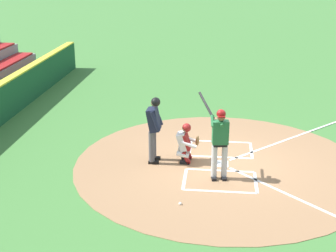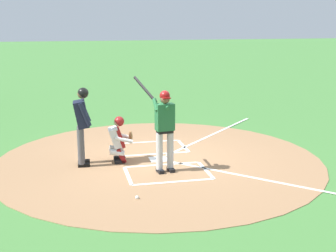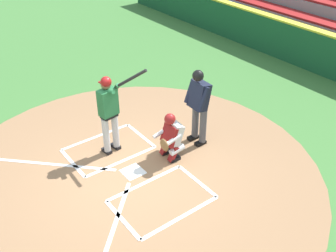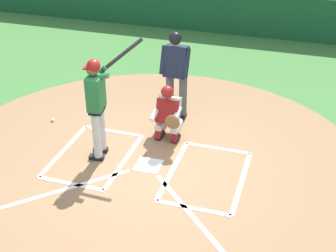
{
  "view_description": "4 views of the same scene",
  "coord_description": "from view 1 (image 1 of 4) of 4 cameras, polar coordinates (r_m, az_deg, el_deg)",
  "views": [
    {
      "loc": [
        12.21,
        -0.12,
        5.48
      ],
      "look_at": [
        0.51,
        -1.39,
        1.24
      ],
      "focal_mm": 51.66,
      "sensor_mm": 36.0,
      "label": 1
    },
    {
      "loc": [
        10.66,
        -2.11,
        3.43
      ],
      "look_at": [
        0.01,
        0.24,
        0.85
      ],
      "focal_mm": 49.14,
      "sensor_mm": 36.0,
      "label": 2
    },
    {
      "loc": [
        -5.62,
        3.29,
        5.32
      ],
      "look_at": [
        -0.36,
        -0.67,
        1.1
      ],
      "focal_mm": 41.78,
      "sensor_mm": 36.0,
      "label": 3
    },
    {
      "loc": [
        -2.4,
        6.51,
        4.79
      ],
      "look_at": [
        -0.45,
        0.29,
        1.05
      ],
      "focal_mm": 51.04,
      "sensor_mm": 36.0,
      "label": 4
    }
  ],
  "objects": [
    {
      "name": "plate_umpire",
      "position": [
        13.05,
        -1.68,
        0.07
      ],
      "size": [
        0.59,
        0.42,
        1.86
      ],
      "color": "#4C4C51",
      "rests_on": "ground"
    },
    {
      "name": "batter",
      "position": [
        12.11,
        6.11,
        -1.52
      ],
      "size": [
        0.88,
        0.82,
        2.13
      ],
      "color": "#BCBCBC",
      "rests_on": "ground"
    },
    {
      "name": "dirt_circle",
      "position": [
        13.38,
        6.18,
        -4.47
      ],
      "size": [
        8.0,
        8.0,
        0.01
      ],
      "primitive_type": "cylinder",
      "color": "#99704C",
      "rests_on": "ground"
    },
    {
      "name": "catcher",
      "position": [
        13.24,
        2.13,
        -1.88
      ],
      "size": [
        0.59,
        0.62,
        1.13
      ],
      "color": "black",
      "rests_on": "ground"
    },
    {
      "name": "home_plate_and_chalk",
      "position": [
        13.42,
        9.96,
        -4.56
      ],
      "size": [
        7.93,
        4.91,
        0.01
      ],
      "color": "white",
      "rests_on": "dirt_circle"
    },
    {
      "name": "ground_plane",
      "position": [
        13.38,
        6.18,
        -4.49
      ],
      "size": [
        120.0,
        120.0,
        0.0
      ],
      "primitive_type": "plane",
      "color": "#427A38"
    },
    {
      "name": "baseball",
      "position": [
        11.25,
        1.45,
        -9.14
      ],
      "size": [
        0.07,
        0.07,
        0.07
      ],
      "primitive_type": "sphere",
      "color": "white",
      "rests_on": "ground"
    }
  ]
}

